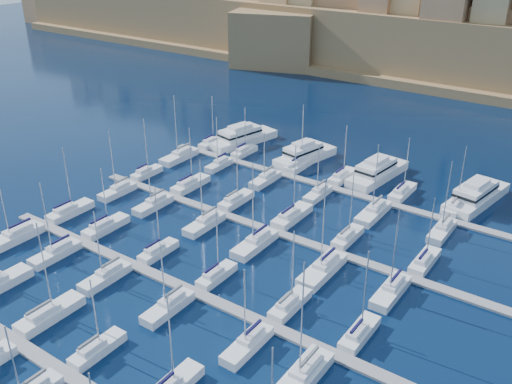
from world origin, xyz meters
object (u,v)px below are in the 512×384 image
Objects in this scene: motor_yacht_b at (304,154)px; motor_yacht_a at (242,137)px; sailboat_2 at (50,314)px; motor_yacht_d at (476,195)px; motor_yacht_c at (377,171)px.

motor_yacht_a is at bearing 177.06° from motor_yacht_b.
sailboat_2 is 80.32m from motor_yacht_d.
motor_yacht_b is 17.66m from motor_yacht_c.
motor_yacht_b is 0.90× the size of motor_yacht_d.
motor_yacht_c is 0.95× the size of motor_yacht_d.
sailboat_2 reaches higher than motor_yacht_b.
motor_yacht_a and motor_yacht_b have the same top height.
motor_yacht_a is (-18.30, 70.48, 0.96)m from sailboat_2.
sailboat_2 is at bearing -90.16° from motor_yacht_b.
sailboat_2 is at bearing -104.28° from motor_yacht_c.
motor_yacht_d is at bearing 1.38° from motor_yacht_b.
motor_yacht_b is (0.19, 69.54, 0.96)m from sailboat_2.
motor_yacht_a is at bearing 179.38° from motor_yacht_c.
motor_yacht_c is (36.15, -0.39, -0.00)m from motor_yacht_a.
motor_yacht_a is 56.85m from motor_yacht_d.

